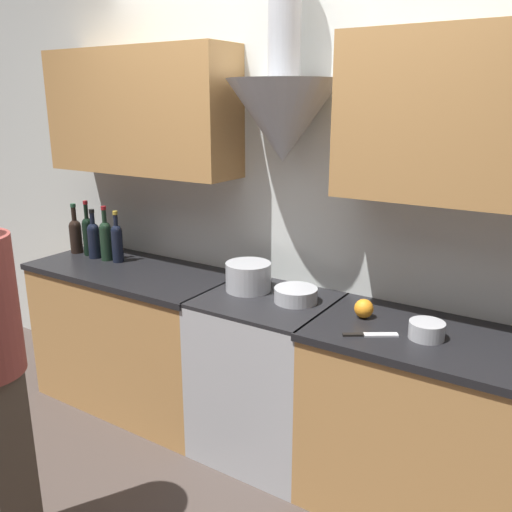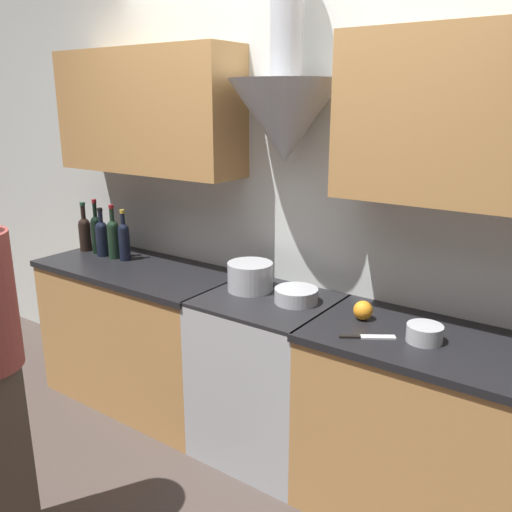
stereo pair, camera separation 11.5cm
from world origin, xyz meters
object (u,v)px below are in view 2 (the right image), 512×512
Objects in this scene: wine_bottle_2 at (102,236)px; wine_bottle_3 at (113,237)px; stove_range at (267,376)px; wine_bottle_1 at (97,232)px; wine_bottle_0 at (85,232)px; stock_pot at (250,276)px; mixing_bowl at (296,295)px; orange_fruit at (363,310)px; saucepan at (425,333)px; wine_bottle_4 at (124,240)px.

wine_bottle_3 is at bearing 3.97° from wine_bottle_2.
wine_bottle_1 is at bearing 177.52° from stove_range.
stock_pot is at bearing -0.04° from wine_bottle_0.
wine_bottle_1 is 1.48× the size of stock_pot.
mixing_bowl is at bearing -0.57° from wine_bottle_0.
wine_bottle_3 reaches higher than wine_bottle_2.
orange_fruit is 0.59× the size of saucepan.
wine_bottle_3 is 1.36m from mixing_bowl.
wine_bottle_1 is 0.28m from wine_bottle_4.
wine_bottle_3 reaches higher than wine_bottle_0.
wine_bottle_4 is 0.98m from stock_pot.
stock_pot is (1.25, -0.01, -0.07)m from wine_bottle_1.
stock_pot is at bearing 0.23° from wine_bottle_4.
wine_bottle_0 is 1.50× the size of mixing_bowl.
wine_bottle_2 is at bearing -176.03° from wine_bottle_3.
stove_range is 2.49× the size of wine_bottle_1.
mixing_bowl is (1.66, -0.02, -0.09)m from wine_bottle_0.
saucepan is (0.31, -0.07, -0.01)m from orange_fruit.
wine_bottle_2 is 3.54× the size of orange_fruit.
wine_bottle_0 is at bearing 177.58° from wine_bottle_3.
wine_bottle_2 reaches higher than stove_range.
wine_bottle_0 is 1.04× the size of wine_bottle_2.
mixing_bowl is (1.46, 0.00, -0.09)m from wine_bottle_2.
wine_bottle_1 is at bearing 3.30° from wine_bottle_0.
wine_bottle_4 is 1.48× the size of mixing_bowl.
wine_bottle_2 is 1.45× the size of mixing_bowl.
wine_bottle_1 is 1.11× the size of wine_bottle_4.
wine_bottle_0 is 0.20m from wine_bottle_2.
wine_bottle_0 is at bearing 177.62° from saucepan.
mixing_bowl is 1.44× the size of saucepan.
wine_bottle_0 is at bearing -176.70° from wine_bottle_1.
wine_bottle_3 reaches higher than mixing_bowl.
stock_pot is (1.37, -0.00, -0.05)m from wine_bottle_0.
mixing_bowl is at bearing 0.13° from wine_bottle_2.
stove_range is at bearing -176.96° from orange_fruit.
orange_fruit is (0.66, -0.03, -0.03)m from stock_pot.
wine_bottle_0 is 0.95× the size of wine_bottle_3.
wine_bottle_4 is 1.34× the size of stock_pot.
wine_bottle_3 is at bearing 179.83° from mixing_bowl.
wine_bottle_1 is 1.04× the size of wine_bottle_3.
wine_bottle_3 is at bearing 179.53° from orange_fruit.
wine_bottle_1 is 2.23m from saucepan.
wine_bottle_1 reaches higher than wine_bottle_2.
wine_bottle_4 is at bearing 4.45° from wine_bottle_2.
wine_bottle_1 reaches higher than wine_bottle_0.
wine_bottle_3 reaches higher than stock_pot.
wine_bottle_3 is at bearing -5.88° from wine_bottle_1.
wine_bottle_4 is at bearing 179.46° from mixing_bowl.
wine_bottle_3 is (0.30, -0.01, 0.01)m from wine_bottle_0.
saucepan is at bearing -3.01° from stove_range.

